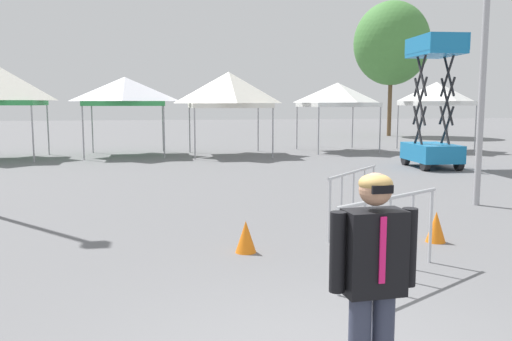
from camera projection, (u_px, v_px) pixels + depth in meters
The scene contains 11 objects.
canopy_tent_left_of_center at pixel (125, 91), 22.83m from camera, with size 3.35×3.35×3.38m.
canopy_tent_right_of_center at pixel (229, 90), 22.94m from camera, with size 3.37×3.37×3.60m.
canopy_tent_behind_center at pixel (337, 95), 24.90m from camera, with size 3.30×3.30×3.22m.
canopy_tent_center at pixel (436, 94), 25.15m from camera, with size 2.95×2.95×3.26m.
scissor_lift at pixel (432, 130), 18.56m from camera, with size 1.59×2.41×4.54m.
person_foreground at pixel (373, 278), 3.72m from camera, with size 0.65×0.27×1.78m.
tree_behind_tents_left at pixel (392, 43), 36.30m from camera, with size 5.15×5.15×9.17m.
crowd_barrier_mid_lot at pixel (390, 221), 6.82m from camera, with size 1.84×1.11×1.08m.
crowd_barrier_by_lift at pixel (353, 189), 9.40m from camera, with size 1.47×1.57×1.08m.
traffic_cone_lot_center at pixel (436, 227), 8.65m from camera, with size 0.32×0.32×0.50m, color orange.
traffic_cone_near_barrier at pixel (246, 237), 8.05m from camera, with size 0.32×0.32×0.49m, color orange.
Camera 1 is at (-1.31, -3.98, 2.25)m, focal length 37.28 mm.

